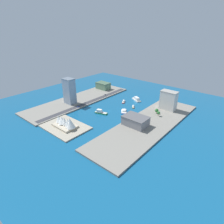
{
  "coord_description": "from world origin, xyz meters",
  "views": [
    {
      "loc": [
        -210.96,
        238.05,
        146.6
      ],
      "look_at": [
        -12.84,
        6.22,
        4.21
      ],
      "focal_mm": 30.18,
      "sensor_mm": 36.0,
      "label": 1
    }
  ],
  "objects_px": {
    "tower_tall_glass": "(69,91)",
    "terminal_long_green": "(103,86)",
    "van_white": "(85,103)",
    "catamaran_blue": "(124,111)",
    "sedan_silver": "(105,95)",
    "warehouse_low_gray": "(135,121)",
    "traffic_light_waterfront": "(81,105)",
    "water_taxi_orange": "(133,107)",
    "hatchback_blue": "(78,107)",
    "opera_landmark": "(65,122)",
    "ferry_green_doubledeck": "(101,112)",
    "tugboat_red": "(124,102)",
    "hotel_broad_white": "(168,100)",
    "ferry_white_commuter": "(136,99)"
  },
  "relations": [
    {
      "from": "warehouse_low_gray",
      "to": "hatchback_blue",
      "type": "distance_m",
      "value": 124.02
    },
    {
      "from": "sedan_silver",
      "to": "tower_tall_glass",
      "type": "bearing_deg",
      "value": 75.24
    },
    {
      "from": "warehouse_low_gray",
      "to": "traffic_light_waterfront",
      "type": "bearing_deg",
      "value": 3.68
    },
    {
      "from": "tower_tall_glass",
      "to": "hotel_broad_white",
      "type": "bearing_deg",
      "value": -148.55
    },
    {
      "from": "ferry_green_doubledeck",
      "to": "sedan_silver",
      "type": "bearing_deg",
      "value": -52.54
    },
    {
      "from": "traffic_light_waterfront",
      "to": "opera_landmark",
      "type": "distance_m",
      "value": 78.1
    },
    {
      "from": "tugboat_red",
      "to": "warehouse_low_gray",
      "type": "height_order",
      "value": "warehouse_low_gray"
    },
    {
      "from": "traffic_light_waterfront",
      "to": "tower_tall_glass",
      "type": "bearing_deg",
      "value": 2.02
    },
    {
      "from": "warehouse_low_gray",
      "to": "opera_landmark",
      "type": "height_order",
      "value": "opera_landmark"
    },
    {
      "from": "traffic_light_waterfront",
      "to": "terminal_long_green",
      "type": "bearing_deg",
      "value": -67.9
    },
    {
      "from": "ferry_green_doubledeck",
      "to": "ferry_white_commuter",
      "type": "xyz_separation_m",
      "value": [
        -13.44,
        -96.01,
        0.15
      ]
    },
    {
      "from": "hotel_broad_white",
      "to": "hatchback_blue",
      "type": "height_order",
      "value": "hotel_broad_white"
    },
    {
      "from": "van_white",
      "to": "traffic_light_waterfront",
      "type": "height_order",
      "value": "traffic_light_waterfront"
    },
    {
      "from": "van_white",
      "to": "opera_landmark",
      "type": "xyz_separation_m",
      "value": [
        -49.24,
        83.48,
        6.23
      ]
    },
    {
      "from": "catamaran_blue",
      "to": "sedan_silver",
      "type": "bearing_deg",
      "value": -25.42
    },
    {
      "from": "hotel_broad_white",
      "to": "traffic_light_waterfront",
      "type": "distance_m",
      "value": 163.68
    },
    {
      "from": "opera_landmark",
      "to": "van_white",
      "type": "bearing_deg",
      "value": -59.47
    },
    {
      "from": "van_white",
      "to": "catamaran_blue",
      "type": "bearing_deg",
      "value": -164.92
    },
    {
      "from": "tower_tall_glass",
      "to": "hatchback_blue",
      "type": "height_order",
      "value": "tower_tall_glass"
    },
    {
      "from": "hatchback_blue",
      "to": "warehouse_low_gray",
      "type": "bearing_deg",
      "value": -174.34
    },
    {
      "from": "water_taxi_orange",
      "to": "hotel_broad_white",
      "type": "distance_m",
      "value": 66.58
    },
    {
      "from": "hotel_broad_white",
      "to": "traffic_light_waterfront",
      "type": "height_order",
      "value": "hotel_broad_white"
    },
    {
      "from": "hatchback_blue",
      "to": "opera_landmark",
      "type": "distance_m",
      "value": 76.53
    },
    {
      "from": "hatchback_blue",
      "to": "traffic_light_waterfront",
      "type": "relative_size",
      "value": 0.75
    },
    {
      "from": "water_taxi_orange",
      "to": "tugboat_red",
      "type": "distance_m",
      "value": 30.84
    },
    {
      "from": "tower_tall_glass",
      "to": "traffic_light_waterfront",
      "type": "height_order",
      "value": "tower_tall_glass"
    },
    {
      "from": "tower_tall_glass",
      "to": "terminal_long_green",
      "type": "height_order",
      "value": "tower_tall_glass"
    },
    {
      "from": "ferry_white_commuter",
      "to": "terminal_long_green",
      "type": "distance_m",
      "value": 103.6
    },
    {
      "from": "water_taxi_orange",
      "to": "terminal_long_green",
      "type": "relative_size",
      "value": 0.36
    },
    {
      "from": "catamaran_blue",
      "to": "hatchback_blue",
      "type": "xyz_separation_m",
      "value": [
        77.05,
        43.44,
        1.87
      ]
    },
    {
      "from": "ferry_green_doubledeck",
      "to": "hotel_broad_white",
      "type": "bearing_deg",
      "value": -133.05
    },
    {
      "from": "tugboat_red",
      "to": "traffic_light_waterfront",
      "type": "bearing_deg",
      "value": 59.79
    },
    {
      "from": "terminal_long_green",
      "to": "tugboat_red",
      "type": "bearing_deg",
      "value": 159.23
    },
    {
      "from": "hotel_broad_white",
      "to": "warehouse_low_gray",
      "type": "bearing_deg",
      "value": 83.07
    },
    {
      "from": "water_taxi_orange",
      "to": "hatchback_blue",
      "type": "distance_m",
      "value": 106.33
    },
    {
      "from": "ferry_white_commuter",
      "to": "hotel_broad_white",
      "type": "height_order",
      "value": "hotel_broad_white"
    },
    {
      "from": "ferry_green_doubledeck",
      "to": "hotel_broad_white",
      "type": "height_order",
      "value": "hotel_broad_white"
    },
    {
      "from": "warehouse_low_gray",
      "to": "van_white",
      "type": "xyz_separation_m",
      "value": [
        128.28,
        -9.1,
        -6.44
      ]
    },
    {
      "from": "ferry_green_doubledeck",
      "to": "traffic_light_waterfront",
      "type": "xyz_separation_m",
      "value": [
        45.07,
        6.39,
        4.05
      ]
    },
    {
      "from": "catamaran_blue",
      "to": "traffic_light_waterfront",
      "type": "distance_m",
      "value": 83.21
    },
    {
      "from": "tower_tall_glass",
      "to": "van_white",
      "type": "distance_m",
      "value": 37.68
    },
    {
      "from": "opera_landmark",
      "to": "ferry_white_commuter",
      "type": "bearing_deg",
      "value": -96.07
    },
    {
      "from": "tugboat_red",
      "to": "opera_landmark",
      "type": "bearing_deg",
      "value": 88.5
    },
    {
      "from": "tugboat_red",
      "to": "sedan_silver",
      "type": "xyz_separation_m",
      "value": [
        54.55,
        -2.62,
        1.86
      ]
    },
    {
      "from": "ferry_green_doubledeck",
      "to": "terminal_long_green",
      "type": "height_order",
      "value": "terminal_long_green"
    },
    {
      "from": "catamaran_blue",
      "to": "warehouse_low_gray",
      "type": "bearing_deg",
      "value": 145.96
    },
    {
      "from": "hatchback_blue",
      "to": "traffic_light_waterfront",
      "type": "distance_m",
      "value": 6.77
    },
    {
      "from": "hotel_broad_white",
      "to": "ferry_green_doubledeck",
      "type": "bearing_deg",
      "value": 46.95
    },
    {
      "from": "tugboat_red",
      "to": "terminal_long_green",
      "type": "relative_size",
      "value": 0.44
    },
    {
      "from": "ferry_white_commuter",
      "to": "van_white",
      "type": "relative_size",
      "value": 5.43
    }
  ]
}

